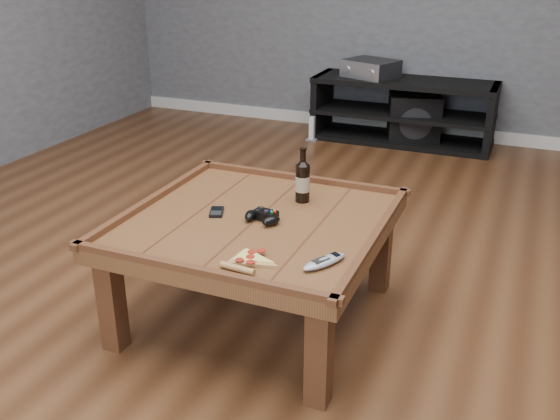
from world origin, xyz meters
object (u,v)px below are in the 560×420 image
at_px(media_console, 402,112).
at_px(smartphone, 217,212).
at_px(av_receiver, 371,68).
at_px(remote_control, 324,261).
at_px(game_controller, 263,217).
at_px(game_console, 314,128).
at_px(pizza_slice, 249,260).
at_px(subwoofer, 414,118).
at_px(beer_bottle, 303,180).
at_px(coffee_table, 257,232).

relative_size(media_console, smartphone, 12.66).
bearing_deg(av_receiver, smartphone, -66.50).
xyz_separation_m(smartphone, remote_control, (0.55, -0.25, 0.01)).
xyz_separation_m(game_controller, game_console, (-0.70, 2.57, -0.38)).
distance_m(media_console, game_controller, 2.77).
height_order(pizza_slice, game_console, pizza_slice).
xyz_separation_m(smartphone, game_console, (-0.49, 2.57, -0.37)).
bearing_deg(subwoofer, beer_bottle, -105.58).
height_order(coffee_table, remote_control, remote_control).
bearing_deg(media_console, smartphone, -93.60).
xyz_separation_m(coffee_table, beer_bottle, (0.10, 0.25, 0.15)).
height_order(pizza_slice, av_receiver, av_receiver).
xyz_separation_m(remote_control, game_console, (-1.04, 2.82, -0.37)).
bearing_deg(media_console, subwoofer, 30.16).
xyz_separation_m(coffee_table, media_console, (0.00, 2.75, -0.15)).
xyz_separation_m(game_controller, subwoofer, (0.05, 2.81, -0.28)).
xyz_separation_m(remote_control, av_receiver, (-0.65, 3.01, 0.10)).
bearing_deg(media_console, av_receiver, -179.05).
height_order(coffee_table, game_console, coffee_table).
bearing_deg(av_receiver, coffee_table, -62.89).
relative_size(pizza_slice, smartphone, 2.18).
distance_m(pizza_slice, remote_control, 0.26).
bearing_deg(smartphone, game_controller, -23.01).
relative_size(beer_bottle, subwoofer, 0.49).
bearing_deg(remote_control, subwoofer, 124.43).
bearing_deg(game_controller, pizza_slice, -64.96).
distance_m(game_controller, remote_control, 0.43).
height_order(coffee_table, game_controller, game_controller).
relative_size(pizza_slice, subwoofer, 0.50).
distance_m(coffee_table, media_console, 2.75).
distance_m(media_console, subwoofer, 0.11).
xyz_separation_m(beer_bottle, smartphone, (-0.28, -0.26, -0.09)).
distance_m(media_console, remote_control, 3.05).
height_order(subwoofer, game_console, subwoofer).
bearing_deg(game_controller, beer_bottle, 83.88).
height_order(coffee_table, smartphone, coffee_table).
xyz_separation_m(coffee_table, game_controller, (0.03, -0.01, 0.08)).
distance_m(beer_bottle, game_console, 2.48).
xyz_separation_m(pizza_slice, av_receiver, (-0.40, 3.09, 0.11)).
bearing_deg(coffee_table, beer_bottle, 67.36).
distance_m(game_controller, game_console, 2.69).
xyz_separation_m(beer_bottle, game_controller, (-0.07, -0.26, -0.07)).
bearing_deg(game_console, beer_bottle, -73.02).
xyz_separation_m(pizza_slice, remote_control, (0.25, 0.08, 0.01)).
distance_m(coffee_table, remote_control, 0.47).
height_order(media_console, pizza_slice, media_console).
bearing_deg(media_console, game_controller, -89.31).
distance_m(pizza_slice, av_receiver, 3.12).
bearing_deg(pizza_slice, game_console, 110.53).
relative_size(beer_bottle, game_controller, 1.43).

